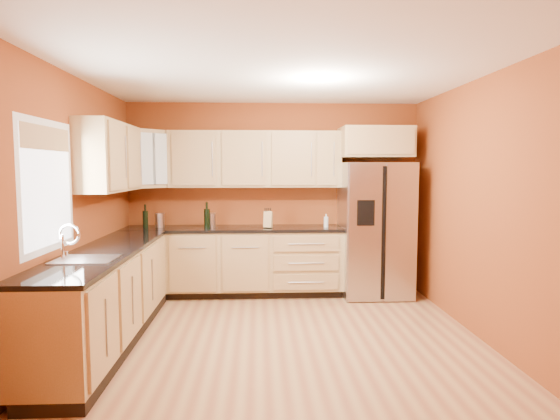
# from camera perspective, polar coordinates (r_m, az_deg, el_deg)

# --- Properties ---
(floor) EXTENTS (4.00, 4.00, 0.00)m
(floor) POSITION_cam_1_polar(r_m,az_deg,el_deg) (4.83, 0.02, -15.52)
(floor) COLOR #975A3A
(floor) RESTS_ON ground
(ceiling) EXTENTS (4.00, 4.00, 0.00)m
(ceiling) POSITION_cam_1_polar(r_m,az_deg,el_deg) (4.61, 0.02, 16.35)
(ceiling) COLOR white
(ceiling) RESTS_ON wall_back
(wall_back) EXTENTS (4.00, 0.04, 2.60)m
(wall_back) POSITION_cam_1_polar(r_m,az_deg,el_deg) (6.53, -0.81, 1.55)
(wall_back) COLOR brown
(wall_back) RESTS_ON floor
(wall_front) EXTENTS (4.00, 0.04, 2.60)m
(wall_front) POSITION_cam_1_polar(r_m,az_deg,el_deg) (2.56, 2.14, -3.84)
(wall_front) COLOR brown
(wall_front) RESTS_ON floor
(wall_left) EXTENTS (0.04, 4.00, 2.60)m
(wall_left) POSITION_cam_1_polar(r_m,az_deg,el_deg) (4.87, -24.18, -0.06)
(wall_left) COLOR brown
(wall_left) RESTS_ON floor
(wall_right) EXTENTS (0.04, 4.00, 2.60)m
(wall_right) POSITION_cam_1_polar(r_m,az_deg,el_deg) (5.05, 23.35, 0.13)
(wall_right) COLOR brown
(wall_right) RESTS_ON floor
(base_cabinets_back) EXTENTS (2.90, 0.60, 0.88)m
(base_cabinets_back) POSITION_cam_1_polar(r_m,az_deg,el_deg) (6.35, -5.71, -6.40)
(base_cabinets_back) COLOR #A3874F
(base_cabinets_back) RESTS_ON floor
(base_cabinets_left) EXTENTS (0.60, 2.80, 0.88)m
(base_cabinets_left) POSITION_cam_1_polar(r_m,az_deg,el_deg) (4.92, -20.51, -10.08)
(base_cabinets_left) COLOR #A3874F
(base_cabinets_left) RESTS_ON floor
(countertop_back) EXTENTS (2.90, 0.62, 0.04)m
(countertop_back) POSITION_cam_1_polar(r_m,az_deg,el_deg) (6.27, -5.75, -2.29)
(countertop_back) COLOR black
(countertop_back) RESTS_ON base_cabinets_back
(countertop_left) EXTENTS (0.62, 2.80, 0.04)m
(countertop_left) POSITION_cam_1_polar(r_m,az_deg,el_deg) (4.82, -20.57, -4.79)
(countertop_left) COLOR black
(countertop_left) RESTS_ON base_cabinets_left
(upper_cabinets_back) EXTENTS (2.30, 0.33, 0.75)m
(upper_cabinets_back) POSITION_cam_1_polar(r_m,az_deg,el_deg) (6.35, -3.03, 6.19)
(upper_cabinets_back) COLOR #A3874F
(upper_cabinets_back) RESTS_ON wall_back
(upper_cabinets_left) EXTENTS (0.33, 1.35, 0.75)m
(upper_cabinets_left) POSITION_cam_1_polar(r_m,az_deg,el_deg) (5.49, -19.98, 6.08)
(upper_cabinets_left) COLOR #A3874F
(upper_cabinets_left) RESTS_ON wall_left
(corner_upper_cabinet) EXTENTS (0.67, 0.67, 0.75)m
(corner_upper_cabinet) POSITION_cam_1_polar(r_m,az_deg,el_deg) (6.36, -16.02, 6.00)
(corner_upper_cabinet) COLOR #A3874F
(corner_upper_cabinet) RESTS_ON wall_back
(over_fridge_cabinet) EXTENTS (0.92, 0.60, 0.40)m
(over_fridge_cabinet) POSITION_cam_1_polar(r_m,az_deg,el_deg) (6.42, 11.53, 8.09)
(over_fridge_cabinet) COLOR #A3874F
(over_fridge_cabinet) RESTS_ON wall_back
(refrigerator) EXTENTS (0.90, 0.75, 1.78)m
(refrigerator) POSITION_cam_1_polar(r_m,az_deg,el_deg) (6.39, 11.51, -2.32)
(refrigerator) COLOR #A9A9AE
(refrigerator) RESTS_ON floor
(window) EXTENTS (0.03, 0.90, 1.00)m
(window) POSITION_cam_1_polar(r_m,az_deg,el_deg) (4.39, -26.44, 2.62)
(window) COLOR white
(window) RESTS_ON wall_left
(sink_faucet) EXTENTS (0.50, 0.42, 0.30)m
(sink_faucet) POSITION_cam_1_polar(r_m,az_deg,el_deg) (4.32, -22.66, -3.67)
(sink_faucet) COLOR white
(sink_faucet) RESTS_ON countertop_left
(canister_left) EXTENTS (0.12, 0.12, 0.19)m
(canister_left) POSITION_cam_1_polar(r_m,az_deg,el_deg) (6.42, -14.44, -1.22)
(canister_left) COLOR #A9A9AE
(canister_left) RESTS_ON countertop_back
(canister_right) EXTENTS (0.15, 0.15, 0.19)m
(canister_right) POSITION_cam_1_polar(r_m,az_deg,el_deg) (6.31, -8.37, -1.23)
(canister_right) COLOR #A9A9AE
(canister_right) RESTS_ON countertop_back
(wine_bottle_a) EXTENTS (0.09, 0.09, 0.31)m
(wine_bottle_a) POSITION_cam_1_polar(r_m,az_deg,el_deg) (6.42, -16.09, -0.72)
(wine_bottle_a) COLOR black
(wine_bottle_a) RESTS_ON countertop_back
(wine_bottle_b) EXTENTS (0.09, 0.09, 0.34)m
(wine_bottle_b) POSITION_cam_1_polar(r_m,az_deg,el_deg) (6.24, -8.90, -0.58)
(wine_bottle_b) COLOR black
(wine_bottle_b) RESTS_ON countertop_back
(knife_block) EXTENTS (0.12, 0.12, 0.22)m
(knife_block) POSITION_cam_1_polar(r_m,az_deg,el_deg) (6.18, -1.46, -1.18)
(knife_block) COLOR tan
(knife_block) RESTS_ON countertop_back
(soap_dispenser) EXTENTS (0.08, 0.08, 0.18)m
(soap_dispenser) POSITION_cam_1_polar(r_m,az_deg,el_deg) (6.26, 5.63, -1.30)
(soap_dispenser) COLOR silver
(soap_dispenser) RESTS_ON countertop_back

